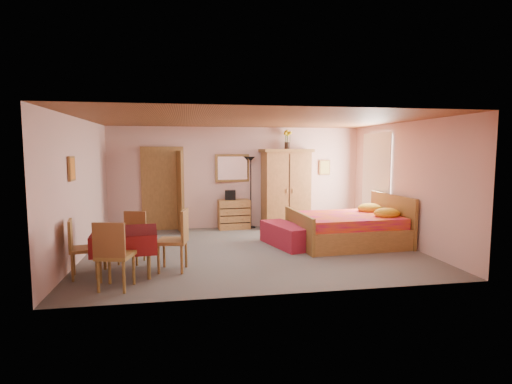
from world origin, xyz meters
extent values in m
plane|color=#656059|center=(0.00, 0.00, 0.00)|extent=(6.50, 6.50, 0.00)
plane|color=brown|center=(0.00, 0.00, 2.60)|extent=(6.50, 6.50, 0.00)
cube|color=#D3A399|center=(0.00, 2.50, 1.30)|extent=(6.50, 0.10, 2.60)
cube|color=#D3A399|center=(0.00, -2.50, 1.30)|extent=(6.50, 0.10, 2.60)
cube|color=#D3A399|center=(-3.25, 0.00, 1.30)|extent=(0.10, 5.00, 2.60)
cube|color=#D3A399|center=(3.25, 0.00, 1.30)|extent=(0.10, 5.00, 2.60)
cube|color=#9E6B35|center=(-1.90, 2.47, 1.02)|extent=(1.06, 0.12, 2.15)
cube|color=white|center=(3.21, 1.20, 1.45)|extent=(0.08, 1.40, 1.95)
cube|color=orange|center=(-3.22, -0.60, 1.70)|extent=(0.04, 0.32, 0.42)
cube|color=#D8BF59|center=(2.35, 2.47, 1.55)|extent=(0.30, 0.04, 0.40)
cube|color=#A36B37|center=(-0.13, 2.27, 0.38)|extent=(0.82, 0.44, 0.75)
cube|color=white|center=(-0.13, 2.48, 1.55)|extent=(0.91, 0.12, 0.72)
cube|color=black|center=(-0.22, 2.27, 0.87)|extent=(0.28, 0.21, 0.25)
cube|color=black|center=(0.32, 2.33, 0.92)|extent=(0.26, 0.26, 1.85)
cube|color=#A76A38|center=(1.22, 2.22, 1.02)|extent=(1.35, 0.78, 2.04)
cube|color=yellow|center=(1.27, 2.32, 2.28)|extent=(0.21, 0.21, 0.49)
cube|color=#C51356|center=(2.05, 0.20, 0.52)|extent=(2.33, 1.87, 1.04)
cube|color=maroon|center=(0.72, 0.25, 0.23)|extent=(0.86, 1.47, 0.46)
cube|color=maroon|center=(-2.30, -1.18, 0.36)|extent=(1.07, 1.07, 0.73)
cube|color=olive|center=(-2.34, -1.86, 0.51)|extent=(0.56, 0.56, 1.01)
cube|color=#A57837|center=(-2.30, -0.50, 0.45)|extent=(0.51, 0.51, 0.91)
cube|color=#A06E36|center=(-2.92, -1.22, 0.47)|extent=(0.50, 0.50, 0.93)
cube|color=#9C6A34|center=(-1.56, -1.10, 0.52)|extent=(0.55, 0.55, 1.03)
camera|label=1|loc=(-1.31, -7.77, 2.01)|focal=28.00mm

